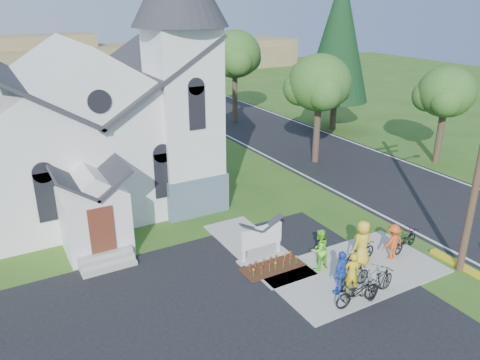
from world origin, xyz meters
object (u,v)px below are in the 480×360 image
cyclist_2 (341,272)px  bike_4 (406,240)px  church_sign (261,237)px  cyclist_0 (352,273)px  bike_3 (381,283)px  bike_1 (354,277)px  bike_0 (358,292)px  cyclist_3 (393,242)px  cyclist_1 (319,249)px  bike_2 (360,253)px  cyclist_4 (362,243)px

cyclist_2 → bike_4: (4.55, 1.05, -0.41)m
church_sign → bike_4: (5.74, -2.52, -0.52)m
cyclist_0 → bike_4: size_ratio=0.92×
bike_3 → bike_1: bearing=19.6°
church_sign → cyclist_2: cyclist_2 is taller
bike_0 → bike_3: 1.13m
cyclist_2 → cyclist_3: 3.64m
bike_1 → cyclist_2: bearing=83.0°
bike_0 → bike_1: (0.54, 0.80, -0.01)m
church_sign → cyclist_1: size_ratio=1.27×
bike_2 → bike_3: (-0.91, -2.06, 0.06)m
cyclist_3 → bike_3: bearing=36.2°
cyclist_4 → bike_1: bearing=31.2°
church_sign → cyclist_1: bearing=-50.4°
cyclist_0 → cyclist_1: cyclist_1 is taller
cyclist_0 → cyclist_4: size_ratio=0.82×
cyclist_2 → bike_3: bearing=123.4°
cyclist_1 → bike_3: (0.86, -2.54, -0.35)m
bike_2 → bike_3: size_ratio=1.01×
cyclist_1 → cyclist_2: cyclist_2 is taller
cyclist_3 → bike_1: bearing=17.2°
bike_0 → cyclist_4: size_ratio=0.96×
cyclist_0 → cyclist_2: bearing=5.2°
bike_3 → bike_4: bike_3 is taller
bike_2 → cyclist_3: 1.49m
bike_1 → bike_3: bike_3 is taller
cyclist_0 → bike_0: (-0.31, -0.68, -0.31)m
cyclist_0 → cyclist_3: cyclist_0 is taller
bike_3 → bike_4: (3.33, 1.88, -0.05)m
cyclist_0 → bike_2: (1.73, 1.38, -0.35)m
bike_1 → bike_2: 1.96m
cyclist_3 → bike_2: bearing=-15.2°
bike_0 → bike_2: bearing=-42.4°
cyclist_1 → bike_1: size_ratio=1.07×
church_sign → cyclist_4: bearing=-37.5°
church_sign → cyclist_4: 4.07m
cyclist_1 → bike_4: (4.20, -0.66, -0.41)m
cyclist_3 → bike_3: 2.87m
bike_0 → bike_4: bearing=-64.9°
cyclist_4 → bike_4: bearing=171.5°
cyclist_1 → bike_1: (0.28, -1.74, -0.38)m
bike_1 → cyclist_4: (1.41, 1.12, 0.50)m
bike_3 → cyclist_4: bearing=-39.8°
church_sign → cyclist_2: size_ratio=1.26×
church_sign → bike_2: bearing=-35.1°
cyclist_0 → cyclist_4: 2.07m
bike_1 → cyclist_3: (2.90, 0.88, 0.29)m
bike_0 → bike_1: bike_0 is taller
church_sign → bike_0: bearing=-73.8°
bike_2 → cyclist_3: size_ratio=1.13×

